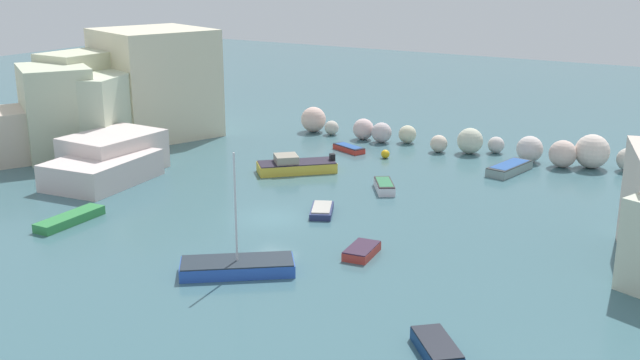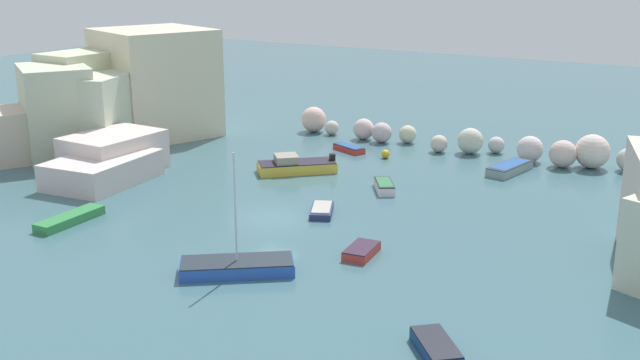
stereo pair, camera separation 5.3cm
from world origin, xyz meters
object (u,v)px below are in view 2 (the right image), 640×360
Objects in this scene: moored_boat_1 at (88,180)px; moored_boat_2 at (295,166)px; moored_boat_0 at (322,210)px; moored_boat_6 at (436,348)px; moored_boat_8 at (361,251)px; moored_boat_3 at (70,219)px; moored_boat_5 at (349,148)px; moored_boat_9 at (510,168)px; moored_boat_7 at (384,186)px; channel_buoy at (385,154)px; moored_boat_4 at (237,266)px.

moored_boat_1 is 14.24m from moored_boat_2.
moored_boat_0 is 9.37m from moored_boat_2.
moored_boat_6 is 1.16× the size of moored_boat_8.
moored_boat_2 reaches higher than moored_boat_8.
moored_boat_5 is at bearing 163.95° from moored_boat_3.
moored_boat_3 reaches higher than moored_boat_5.
moored_boat_0 is at bearing -14.38° from moored_boat_9.
moored_boat_3 is 1.54× the size of moored_boat_7.
moored_boat_0 is 6.22m from moored_boat_7.
moored_boat_9 reaches higher than moored_boat_5.
channel_buoy reaches higher than moored_boat_3.
moored_boat_5 is at bearing 176.78° from moored_boat_0.
moored_boat_0 is at bearing -44.23° from moored_boat_7.
moored_boat_6 is 0.66× the size of moored_boat_9.
moored_boat_5 is (-3.45, 0.46, -0.09)m from channel_buoy.
moored_boat_4 reaches higher than moored_boat_3.
moored_boat_2 reaches higher than moored_boat_9.
moored_boat_7 is at bearing 130.27° from moored_boat_2.
moored_boat_5 is at bearing 172.46° from channel_buoy.
moored_boat_2 reaches higher than moored_boat_1.
moored_boat_4 is (1.13, -9.74, 0.13)m from moored_boat_0.
moored_boat_9 is at bearing 112.58° from moored_boat_7.
channel_buoy reaches higher than moored_boat_7.
moored_boat_1 reaches higher than moored_boat_7.
moored_boat_4 is at bearing -80.77° from channel_buoy.
moored_boat_2 is 1.75× the size of moored_boat_5.
moored_boat_8 is (5.19, -4.60, 0.03)m from moored_boat_0.
moored_boat_2 is 1.83× the size of moored_boat_6.
moored_boat_4 reaches higher than moored_boat_1.
moored_boat_6 reaches higher than moored_boat_8.
moored_boat_6 is (12.49, -12.04, 0.07)m from moored_boat_0.
moored_boat_0 is 1.20× the size of moored_boat_8.
moored_boat_5 is at bearing -136.06° from moored_boat_2.
moored_boat_8 is (16.70, 4.39, -0.01)m from moored_boat_3.
moored_boat_9 is at bearing 139.55° from moored_boat_3.
moored_boat_8 is (4.06, 5.13, -0.11)m from moored_boat_4.
moored_boat_3 is at bearing 27.93° from moored_boat_2.
moored_boat_9 is (6.67, 14.74, 0.11)m from moored_boat_0.
channel_buoy is at bearing 171.88° from moored_boat_7.
moored_boat_0 is 9.80m from moored_boat_4.
moored_boat_3 is at bearing -82.69° from moored_boat_8.
moored_boat_9 reaches higher than moored_boat_8.
moored_boat_7 is 0.66× the size of moored_boat_9.
moored_boat_1 is 20.17m from moored_boat_5.
moored_boat_5 is 10.81m from moored_boat_7.
moored_boat_2 is (-6.38, 6.86, 0.26)m from moored_boat_0.
moored_boat_4 is at bearing 83.63° from moored_boat_3.
moored_boat_1 is 1.06× the size of moored_boat_5.
moored_boat_9 is (12.80, 0.54, 0.09)m from moored_boat_5.
moored_boat_6 is 21.46m from moored_boat_7.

